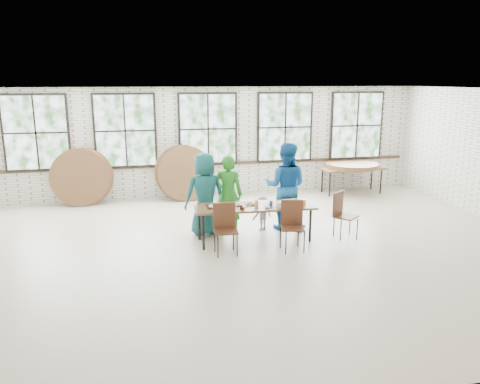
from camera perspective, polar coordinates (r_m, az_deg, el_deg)
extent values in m
plane|color=beige|center=(9.06, 0.55, -7.05)|extent=(12.00, 12.00, 0.00)
plane|color=white|center=(8.48, 0.60, 12.28)|extent=(12.00, 12.00, 0.00)
plane|color=silver|center=(13.01, -3.95, 6.07)|extent=(12.00, 0.00, 12.00)
plane|color=silver|center=(4.55, 13.69, -8.64)|extent=(12.00, 0.00, 12.00)
cube|color=#422819|center=(13.08, -3.88, 3.44)|extent=(11.80, 0.05, 0.08)
cube|color=black|center=(13.00, -23.61, 6.63)|extent=(1.62, 0.05, 1.97)
cube|color=white|center=(12.97, -23.64, 6.62)|extent=(1.50, 0.01, 1.85)
cube|color=black|center=(12.77, -13.82, 7.26)|extent=(1.62, 0.05, 1.97)
cube|color=white|center=(12.73, -13.82, 7.25)|extent=(1.50, 0.01, 1.85)
cube|color=black|center=(12.91, -3.93, 7.68)|extent=(1.62, 0.05, 1.97)
cube|color=white|center=(12.88, -3.91, 7.67)|extent=(1.50, 0.01, 1.85)
cube|color=black|center=(13.42, 5.48, 7.87)|extent=(1.62, 0.05, 1.97)
cube|color=white|center=(13.38, 5.53, 7.86)|extent=(1.50, 0.01, 1.85)
cube|color=black|center=(14.25, 14.01, 7.87)|extent=(1.62, 0.05, 1.97)
cube|color=white|center=(14.22, 14.07, 7.85)|extent=(1.50, 0.01, 1.85)
cube|color=brown|center=(9.34, 1.78, -1.77)|extent=(2.43, 0.91, 0.04)
cylinder|color=black|center=(8.97, -4.49, -4.94)|extent=(0.05, 0.05, 0.70)
cylinder|color=black|center=(9.53, -5.00, -3.82)|extent=(0.05, 0.05, 0.70)
cylinder|color=black|center=(9.49, 8.56, -4.00)|extent=(0.05, 0.05, 0.70)
cylinder|color=black|center=(10.03, 7.34, -3.00)|extent=(0.05, 0.05, 0.70)
cube|color=#4C2919|center=(8.69, -1.75, -4.81)|extent=(0.43, 0.41, 0.03)
cube|color=#4C2919|center=(8.80, -1.95, -2.88)|extent=(0.42, 0.04, 0.50)
cylinder|color=black|center=(8.58, -2.71, -6.70)|extent=(0.02, 0.02, 0.44)
cylinder|color=black|center=(8.90, -3.09, -5.96)|extent=(0.02, 0.02, 0.44)
cylinder|color=black|center=(8.65, -0.35, -6.53)|extent=(0.02, 0.02, 0.44)
cylinder|color=black|center=(8.96, -0.81, -5.80)|extent=(0.02, 0.02, 0.44)
cube|color=#4C2919|center=(8.93, 6.42, -4.39)|extent=(0.50, 0.48, 0.03)
cube|color=#4C2919|center=(9.04, 6.34, -2.51)|extent=(0.42, 0.12, 0.50)
cylinder|color=black|center=(8.80, 5.62, -6.23)|extent=(0.02, 0.02, 0.44)
cylinder|color=black|center=(9.10, 4.96, -5.53)|extent=(0.02, 0.02, 0.44)
cylinder|color=black|center=(8.91, 7.83, -6.03)|extent=(0.02, 0.02, 0.44)
cylinder|color=black|center=(9.21, 7.10, -5.35)|extent=(0.02, 0.02, 0.44)
cube|color=#4C2919|center=(9.85, 12.79, -2.94)|extent=(0.58, 0.58, 0.03)
cube|color=#4C2919|center=(9.86, 11.87, -1.37)|extent=(0.34, 0.29, 0.50)
cylinder|color=black|center=(9.69, 12.18, -4.60)|extent=(0.02, 0.02, 0.44)
cylinder|color=black|center=(9.99, 11.38, -4.01)|extent=(0.02, 0.02, 0.44)
cylinder|color=black|center=(9.85, 14.09, -4.42)|extent=(0.02, 0.02, 0.44)
cylinder|color=black|center=(10.13, 13.24, -3.85)|extent=(0.02, 0.02, 0.44)
imported|color=#1C626B|center=(9.75, -4.30, -0.25)|extent=(0.93, 0.68, 1.74)
imported|color=#278323|center=(9.84, -1.47, -0.28)|extent=(0.70, 0.56, 1.67)
imported|color=#111A38|center=(10.13, 2.71, -2.59)|extent=(0.56, 0.45, 0.75)
imported|color=#16579C|center=(10.13, 5.57, 0.70)|extent=(1.14, 1.04, 1.89)
cube|color=brown|center=(13.75, 13.50, 2.83)|extent=(1.85, 0.88, 0.04)
cylinder|color=black|center=(13.25, 10.89, 0.94)|extent=(0.04, 0.04, 0.70)
cylinder|color=black|center=(13.75, 9.99, 1.43)|extent=(0.04, 0.04, 0.70)
cylinder|color=black|center=(13.94, 16.79, 1.22)|extent=(0.04, 0.04, 0.70)
cylinder|color=black|center=(14.41, 15.74, 1.68)|extent=(0.04, 0.04, 0.70)
cube|color=black|center=(9.25, -2.79, -1.75)|extent=(0.44, 0.33, 0.02)
cube|color=black|center=(9.43, 0.71, -1.45)|extent=(0.44, 0.33, 0.02)
cube|color=black|center=(9.67, 6.00, -1.13)|extent=(0.44, 0.33, 0.02)
cylinder|color=black|center=(9.06, 0.26, -1.82)|extent=(0.09, 0.09, 0.09)
cube|color=red|center=(9.19, 2.01, -1.55)|extent=(0.07, 0.07, 0.11)
cylinder|color=#1649A7|center=(9.35, 3.80, -1.35)|extent=(0.07, 0.07, 0.10)
cylinder|color=orange|center=(9.45, 7.84, -1.25)|extent=(0.07, 0.07, 0.11)
cylinder|color=white|center=(9.27, 4.93, -1.49)|extent=(0.17, 0.17, 0.10)
ellipsoid|color=white|center=(9.02, -1.40, -2.04)|extent=(0.11, 0.11, 0.05)
ellipsoid|color=white|center=(9.16, 3.32, -1.82)|extent=(0.11, 0.11, 0.05)
ellipsoid|color=white|center=(9.46, 5.29, -1.35)|extent=(0.11, 0.11, 0.05)
cylinder|color=brown|center=(13.74, 13.51, 3.00)|extent=(1.50, 1.50, 0.04)
cylinder|color=brown|center=(13.73, 13.52, 3.18)|extent=(1.50, 1.50, 0.04)
cylinder|color=brown|center=(13.72, 13.53, 3.36)|extent=(1.50, 1.50, 0.04)
cylinder|color=brown|center=(12.75, -18.49, 1.75)|extent=(1.50, 0.37, 1.47)
cylinder|color=brown|center=(12.66, -18.93, 1.64)|extent=(1.50, 0.28, 1.49)
cylinder|color=brown|center=(12.73, -7.03, 2.34)|extent=(1.50, 0.24, 1.49)
cylinder|color=brown|center=(12.64, -6.61, 2.27)|extent=(1.50, 0.42, 1.46)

